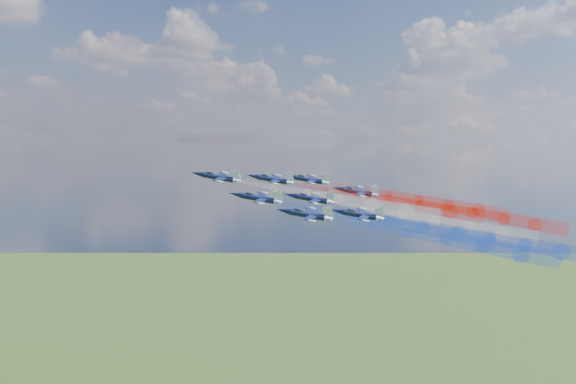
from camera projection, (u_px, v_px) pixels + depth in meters
jet_lead at (218, 177)px, 147.23m from camera, size 14.79×14.45×6.53m
trail_lead at (340, 199)px, 147.03m from camera, size 38.39×29.01×12.15m
jet_inner_left at (258, 198)px, 137.89m from camera, size 14.79×14.45×6.53m
trail_inner_left at (388, 221)px, 137.69m from camera, size 38.39×29.01×12.15m
jet_inner_right at (273, 180)px, 154.87m from camera, size 14.79×14.45×6.53m
trail_inner_right at (388, 200)px, 154.66m from camera, size 38.39×29.01×12.15m
jet_outer_left at (307, 215)px, 129.23m from camera, size 14.79×14.45×6.53m
trail_outer_left at (446, 240)px, 129.02m from camera, size 38.39×29.01×12.15m
jet_center_third at (312, 199)px, 144.94m from camera, size 14.79×14.45×6.53m
trail_center_third at (435, 221)px, 144.73m from camera, size 38.39×29.01×12.15m
jet_outer_right at (309, 180)px, 162.19m from camera, size 14.79×14.45×6.53m
trail_outer_right at (419, 199)px, 161.99m from camera, size 38.39×29.01×12.15m
jet_rear_left at (360, 215)px, 137.09m from camera, size 14.79×14.45×6.53m
trail_rear_left at (490, 238)px, 136.88m from camera, size 38.39×29.01×12.15m
jet_rear_right at (357, 192)px, 155.15m from camera, size 14.79×14.45×6.53m
trail_rear_right at (473, 213)px, 154.94m from camera, size 38.39×29.01×12.15m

